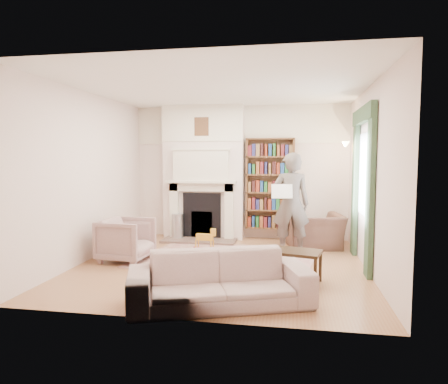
% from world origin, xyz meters
% --- Properties ---
extents(floor, '(4.50, 4.50, 0.00)m').
position_xyz_m(floor, '(0.00, 0.00, 0.00)').
color(floor, '#965F3C').
rests_on(floor, ground).
extents(ceiling, '(4.50, 4.50, 0.00)m').
position_xyz_m(ceiling, '(0.00, 0.00, 2.80)').
color(ceiling, white).
rests_on(ceiling, wall_back).
extents(wall_back, '(4.50, 0.00, 4.50)m').
position_xyz_m(wall_back, '(0.00, 2.25, 1.40)').
color(wall_back, silver).
rests_on(wall_back, floor).
extents(wall_front, '(4.50, 0.00, 4.50)m').
position_xyz_m(wall_front, '(0.00, -2.25, 1.40)').
color(wall_front, silver).
rests_on(wall_front, floor).
extents(wall_left, '(0.00, 4.50, 4.50)m').
position_xyz_m(wall_left, '(-2.25, 0.00, 1.40)').
color(wall_left, silver).
rests_on(wall_left, floor).
extents(wall_right, '(0.00, 4.50, 4.50)m').
position_xyz_m(wall_right, '(2.25, 0.00, 1.40)').
color(wall_right, silver).
rests_on(wall_right, floor).
extents(fireplace, '(1.70, 0.58, 2.80)m').
position_xyz_m(fireplace, '(-0.75, 2.05, 1.39)').
color(fireplace, silver).
rests_on(fireplace, floor).
extents(bookcase, '(1.00, 0.24, 1.85)m').
position_xyz_m(bookcase, '(0.65, 2.12, 1.18)').
color(bookcase, brown).
rests_on(bookcase, floor).
extents(window, '(0.02, 0.90, 1.30)m').
position_xyz_m(window, '(2.23, 0.40, 1.45)').
color(window, silver).
rests_on(window, wall_right).
extents(curtain_left, '(0.07, 0.32, 2.40)m').
position_xyz_m(curtain_left, '(2.20, -0.30, 1.20)').
color(curtain_left, '#324A30').
rests_on(curtain_left, floor).
extents(curtain_right, '(0.07, 0.32, 2.40)m').
position_xyz_m(curtain_right, '(2.20, 1.10, 1.20)').
color(curtain_right, '#324A30').
rests_on(curtain_right, floor).
extents(pelmet, '(0.09, 1.70, 0.24)m').
position_xyz_m(pelmet, '(2.19, 0.40, 2.38)').
color(pelmet, '#324A30').
rests_on(pelmet, wall_right).
extents(wall_sconce, '(0.20, 0.24, 0.24)m').
position_xyz_m(wall_sconce, '(2.03, 1.50, 1.90)').
color(wall_sconce, gold).
rests_on(wall_sconce, wall_right).
extents(rug, '(3.18, 2.64, 0.01)m').
position_xyz_m(rug, '(0.02, 0.37, 0.01)').
color(rug, '#BEAC8F').
rests_on(rug, floor).
extents(armchair_reading, '(1.15, 1.05, 0.65)m').
position_xyz_m(armchair_reading, '(1.54, 1.47, 0.32)').
color(armchair_reading, '#482E26').
rests_on(armchair_reading, floor).
extents(armchair_left, '(0.84, 0.82, 0.71)m').
position_xyz_m(armchair_left, '(-1.60, -0.04, 0.36)').
color(armchair_left, '#B8A497').
rests_on(armchair_left, floor).
extents(sofa, '(2.25, 1.47, 0.61)m').
position_xyz_m(sofa, '(0.30, -1.74, 0.31)').
color(sofa, '#BEB19D').
rests_on(sofa, floor).
extents(man_reading, '(0.71, 0.51, 1.80)m').
position_xyz_m(man_reading, '(1.09, 0.87, 0.90)').
color(man_reading, '#544A43').
rests_on(man_reading, floor).
extents(newspaper, '(0.37, 0.15, 0.24)m').
position_xyz_m(newspaper, '(0.94, 0.67, 1.14)').
color(newspaper, white).
rests_on(newspaper, man_reading).
extents(coffee_table, '(0.79, 0.60, 0.45)m').
position_xyz_m(coffee_table, '(1.15, -0.75, 0.23)').
color(coffee_table, black).
rests_on(coffee_table, floor).
extents(paraffin_heater, '(0.29, 0.29, 0.55)m').
position_xyz_m(paraffin_heater, '(-1.24, 1.74, 0.28)').
color(paraffin_heater, '#ACAEB4').
rests_on(paraffin_heater, floor).
extents(rocking_horse, '(0.50, 0.23, 0.42)m').
position_xyz_m(rocking_horse, '(-0.47, 0.86, 0.21)').
color(rocking_horse, gold).
rests_on(rocking_horse, rug).
extents(board_game, '(0.43, 0.43, 0.03)m').
position_xyz_m(board_game, '(-0.75, -0.52, 0.03)').
color(board_game, '#BDC646').
rests_on(board_game, rug).
extents(game_box_lid, '(0.38, 0.31, 0.06)m').
position_xyz_m(game_box_lid, '(-0.93, -0.03, 0.04)').
color(game_box_lid, '#B01426').
rests_on(game_box_lid, rug).
extents(comic_annuals, '(0.65, 0.55, 0.02)m').
position_xyz_m(comic_annuals, '(0.32, -0.33, 0.02)').
color(comic_annuals, red).
rests_on(comic_annuals, rug).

